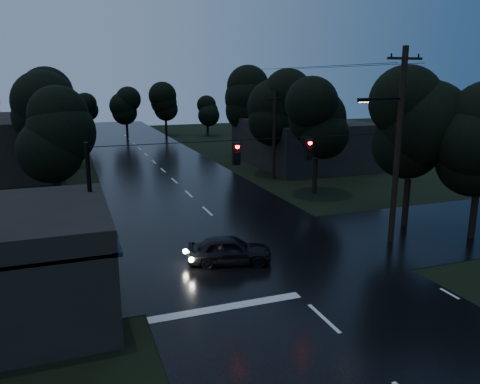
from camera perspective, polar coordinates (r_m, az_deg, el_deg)
main_road at (r=40.09m, az=-8.00°, el=1.33°), size 12.00×120.00×0.02m
cross_street at (r=23.46m, az=1.52°, el=-7.44°), size 60.00×9.00×0.02m
building_far_right at (r=48.17m, az=7.43°, el=6.06°), size 10.00×14.00×4.40m
building_far_left at (r=49.06m, az=-26.97°, el=5.19°), size 10.00×16.00×5.00m
utility_pole_main at (r=25.00m, az=18.56°, el=5.63°), size 3.50×0.30×10.00m
utility_pole_far at (r=40.13m, az=4.19°, el=7.06°), size 2.00×0.30×7.50m
anchor_pole_left at (r=20.10m, az=-17.63°, el=-2.71°), size 0.18×0.18×6.00m
span_signals at (r=21.42m, az=3.99°, el=5.04°), size 15.00×0.37×1.12m
tree_corner_near at (r=28.10m, az=20.31°, el=7.80°), size 4.48×4.48×9.44m
tree_left_a at (r=30.52m, az=-21.83°, el=6.65°), size 3.92×3.92×8.26m
tree_left_b at (r=38.48m, az=-22.54°, el=8.39°), size 4.20×4.20×8.85m
tree_left_c at (r=48.45m, az=-22.91°, el=9.67°), size 4.48×4.48×9.44m
tree_right_a at (r=34.95m, az=9.38°, el=8.81°), size 4.20×4.20×8.85m
tree_right_b at (r=42.31m, az=4.74°, el=10.26°), size 4.48×4.48×9.44m
tree_right_c at (r=51.74m, az=0.64°, el=11.31°), size 4.76×4.76×10.03m
car at (r=21.99m, az=-1.27°, el=-7.05°), size 4.19×2.54×1.34m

